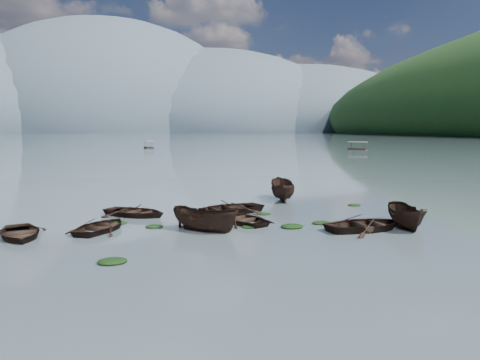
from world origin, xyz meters
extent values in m
plane|color=slate|center=(0.00, 0.00, 0.00)|extent=(2400.00, 2400.00, 0.00)
ellipsoid|color=#475666|center=(-60.00, 900.00, 0.00)|extent=(520.00, 520.00, 340.00)
ellipsoid|color=#475666|center=(140.00, 900.00, 0.00)|extent=(520.00, 520.00, 260.00)
ellipsoid|color=#475666|center=(320.00, 900.00, 0.00)|extent=(520.00, 520.00, 220.00)
imported|color=black|center=(-13.00, 5.75, 0.00)|extent=(3.97, 4.79, 0.86)
imported|color=black|center=(-8.98, 6.58, 0.00)|extent=(4.43, 4.91, 0.83)
imported|color=black|center=(-3.43, 5.14, 0.00)|extent=(4.15, 3.97, 1.61)
imported|color=black|center=(-0.97, 7.06, 0.00)|extent=(4.25, 4.85, 0.84)
imported|color=black|center=(5.30, 3.57, 0.00)|extent=(5.25, 4.12, 0.99)
imported|color=black|center=(7.78, 3.60, 0.00)|extent=(2.46, 4.35, 1.59)
imported|color=black|center=(-7.20, 10.61, 0.00)|extent=(5.37, 5.16, 0.91)
imported|color=black|center=(-1.27, 10.17, 0.00)|extent=(5.99, 5.15, 1.04)
imported|color=black|center=(4.04, 15.04, 0.00)|extent=(2.71, 4.99, 1.82)
ellipsoid|color=black|center=(-8.09, -0.07, 0.00)|extent=(1.23, 1.00, 0.27)
ellipsoid|color=black|center=(-6.14, 6.75, 0.00)|extent=(1.00, 0.80, 0.22)
ellipsoid|color=black|center=(1.46, 4.98, 0.00)|extent=(1.30, 1.04, 0.28)
ellipsoid|color=black|center=(1.04, 9.30, 0.00)|extent=(0.88, 0.74, 0.19)
ellipsoid|color=black|center=(3.51, 5.67, 0.00)|extent=(1.10, 0.88, 0.23)
ellipsoid|color=black|center=(-8.12, 8.27, 0.00)|extent=(0.96, 0.78, 0.20)
ellipsoid|color=black|center=(-0.81, 5.53, 0.00)|extent=(1.03, 0.86, 0.21)
ellipsoid|color=black|center=(8.35, 11.28, 0.00)|extent=(0.97, 0.78, 0.21)
camera|label=1|loc=(-6.98, -19.71, 5.55)|focal=35.00mm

